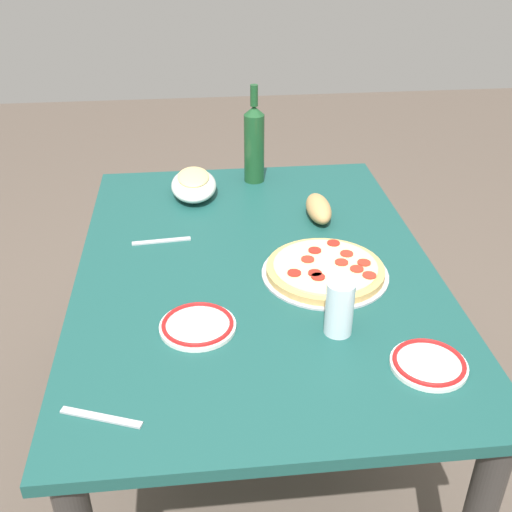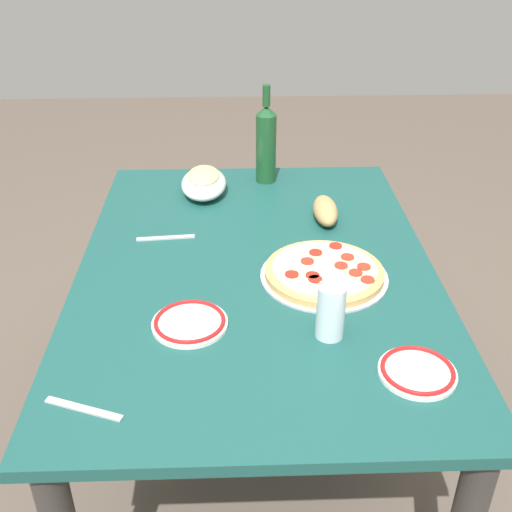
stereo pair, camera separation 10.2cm
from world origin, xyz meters
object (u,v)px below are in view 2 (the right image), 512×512
side_plate_far (190,322)px  water_glass (331,311)px  wine_bottle (266,143)px  bread_loaf (325,211)px  dining_table (256,297)px  pepperoni_pizza (324,272)px  side_plate_near (417,371)px  baked_pasta_dish (204,182)px

side_plate_far → water_glass: bearing=81.7°
wine_bottle → bread_loaf: size_ratio=1.93×
dining_table → side_plate_far: bearing=-32.0°
side_plate_far → bread_loaf: 0.65m
dining_table → pepperoni_pizza: bearing=69.9°
side_plate_near → wine_bottle: bearing=-165.1°
wine_bottle → water_glass: 0.89m
side_plate_near → bread_loaf: size_ratio=0.95×
pepperoni_pizza → bread_loaf: (-0.33, 0.04, 0.02)m
dining_table → side_plate_far: side_plate_far is taller
pepperoni_pizza → side_plate_near: (0.39, 0.15, -0.01)m
dining_table → wine_bottle: (-0.57, 0.05, 0.24)m
side_plate_far → baked_pasta_dish: bearing=179.5°
pepperoni_pizza → bread_loaf: 0.33m
wine_bottle → bread_loaf: wine_bottle is taller
baked_pasta_dish → water_glass: size_ratio=1.79×
side_plate_near → bread_loaf: bearing=-171.8°
dining_table → wine_bottle: 0.62m
side_plate_near → bread_loaf: (-0.71, -0.10, 0.02)m
water_glass → dining_table: bearing=-153.1°
water_glass → side_plate_far: water_glass is taller
dining_table → side_plate_near: side_plate_near is taller
baked_pasta_dish → wine_bottle: (-0.10, 0.21, 0.10)m
water_glass → side_plate_far: size_ratio=0.74×
side_plate_near → bread_loaf: bread_loaf is taller
wine_bottle → bread_loaf: (0.31, 0.17, -0.11)m
water_glass → side_plate_near: size_ratio=0.80×
baked_pasta_dish → side_plate_near: size_ratio=1.44×
dining_table → baked_pasta_dish: size_ratio=5.68×
wine_bottle → side_plate_far: (0.83, -0.22, -0.13)m
pepperoni_pizza → baked_pasta_dish: bearing=-147.9°
dining_table → bread_loaf: 0.37m
baked_pasta_dish → water_glass: water_glass is taller
side_plate_far → bread_loaf: size_ratio=1.03×
baked_pasta_dish → side_plate_near: baked_pasta_dish is taller
pepperoni_pizza → wine_bottle: 0.66m
baked_pasta_dish → wine_bottle: size_ratio=0.71×
pepperoni_pizza → wine_bottle: (-0.64, -0.12, 0.13)m
water_glass → side_plate_far: (-0.05, -0.32, -0.06)m
wine_bottle → side_plate_near: 1.07m
pepperoni_pizza → water_glass: (0.25, -0.02, 0.05)m
side_plate_near → pepperoni_pizza: bearing=-159.1°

